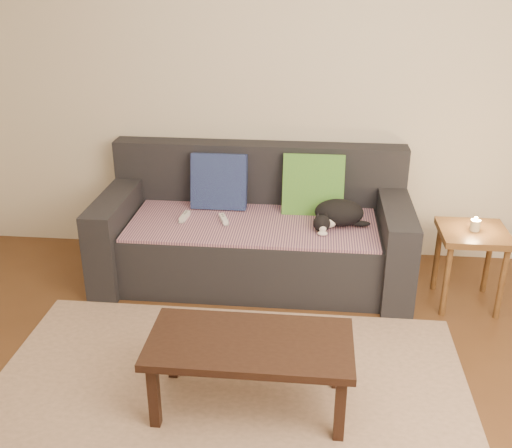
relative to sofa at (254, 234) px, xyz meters
name	(u,v)px	position (x,y,z in m)	size (l,w,h in m)	color
ground	(220,428)	(0.00, -1.57, -0.31)	(4.50, 4.50, 0.00)	brown
back_wall	(261,80)	(0.00, 0.43, 0.99)	(4.50, 0.04, 2.60)	beige
sofa	(254,234)	(0.00, 0.00, 0.00)	(2.10, 0.94, 0.87)	#232328
throw_blanket	(253,223)	(0.00, -0.09, 0.12)	(1.66, 0.74, 0.02)	#432D54
cushion_navy	(219,181)	(-0.27, 0.17, 0.32)	(0.39, 0.10, 0.39)	#130F41
cushion_green	(313,185)	(0.40, 0.17, 0.32)	(0.42, 0.11, 0.42)	#0D5539
cat	(338,214)	(0.57, -0.08, 0.21)	(0.40, 0.37, 0.17)	black
wii_remote_a	(185,217)	(-0.47, -0.08, 0.15)	(0.15, 0.04, 0.03)	white
wii_remote_b	(224,219)	(-0.20, -0.09, 0.15)	(0.15, 0.04, 0.03)	white
side_table	(472,244)	(1.41, -0.26, 0.12)	(0.42, 0.42, 0.52)	brown
candle	(475,225)	(1.41, -0.26, 0.25)	(0.06, 0.06, 0.09)	beige
rug	(225,406)	(0.00, -1.42, -0.30)	(2.50, 1.80, 0.01)	tan
coffee_table	(250,349)	(0.13, -1.40, 0.04)	(0.99, 0.49, 0.39)	black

